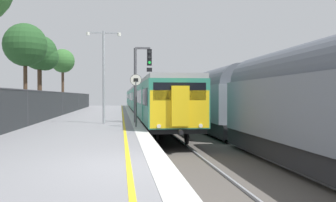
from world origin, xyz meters
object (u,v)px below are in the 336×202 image
object	(u,v)px
speed_limit_sign	(136,93)
freight_train_adjacent_track	(191,98)
commuter_train_at_platform	(142,99)
background_tree_centre	(63,62)
background_tree_back	(25,46)
signal_gantry	(140,75)
background_tree_left	(41,55)
platform_lamp_mid	(104,69)

from	to	relation	value
speed_limit_sign	freight_train_adjacent_track	bearing A→B (deg)	68.70
commuter_train_at_platform	speed_limit_sign	bearing A→B (deg)	-93.97
background_tree_centre	background_tree_back	xyz separation A→B (m)	(-0.24, -17.05, -0.40)
speed_limit_sign	background_tree_centre	bearing A→B (deg)	106.10
background_tree_back	freight_train_adjacent_track	bearing A→B (deg)	20.96
signal_gantry	commuter_train_at_platform	bearing A→B (deg)	86.44
commuter_train_at_platform	background_tree_centre	size ratio (longest dim) A/B	8.09
background_tree_left	background_tree_centre	world-z (taller)	background_tree_centre
commuter_train_at_platform	background_tree_back	xyz separation A→B (m)	(-9.81, -16.88, 4.10)
background_tree_left	background_tree_centre	bearing A→B (deg)	89.28
signal_gantry	speed_limit_sign	xyz separation A→B (m)	(-0.39, -3.16, -1.13)
platform_lamp_mid	commuter_train_at_platform	bearing A→B (deg)	81.38
background_tree_centre	signal_gantry	bearing A→B (deg)	-71.03
signal_gantry	platform_lamp_mid	xyz separation A→B (m)	(-2.15, -0.40, 0.35)
background_tree_left	background_tree_back	distance (m)	5.39
background_tree_back	background_tree_centre	bearing A→B (deg)	89.21
background_tree_back	commuter_train_at_platform	bearing A→B (deg)	59.84
speed_limit_sign	signal_gantry	bearing A→B (deg)	82.99
freight_train_adjacent_track	signal_gantry	distance (m)	13.13
background_tree_centre	commuter_train_at_platform	bearing A→B (deg)	-1.03
background_tree_centre	freight_train_adjacent_track	bearing A→B (deg)	-40.91
commuter_train_at_platform	background_tree_back	size ratio (longest dim) A/B	8.39
speed_limit_sign	background_tree_centre	xyz separation A→B (m)	(-7.73, 26.76, 4.02)
freight_train_adjacent_track	platform_lamp_mid	size ratio (longest dim) A/B	11.13
signal_gantry	background_tree_centre	world-z (taller)	background_tree_centre
signal_gantry	freight_train_adjacent_track	bearing A→B (deg)	65.24
commuter_train_at_platform	platform_lamp_mid	distance (m)	24.18
platform_lamp_mid	signal_gantry	bearing A→B (deg)	10.44
speed_limit_sign	platform_lamp_mid	xyz separation A→B (m)	(-1.77, 2.76, 1.47)
speed_limit_sign	background_tree_back	size ratio (longest dim) A/B	0.39
signal_gantry	background_tree_left	size ratio (longest dim) A/B	0.64
platform_lamp_mid	background_tree_centre	distance (m)	24.86
platform_lamp_mid	speed_limit_sign	bearing A→B (deg)	-57.38
commuter_train_at_platform	signal_gantry	world-z (taller)	signal_gantry
freight_train_adjacent_track	background_tree_back	xyz separation A→B (m)	(-13.81, -5.29, 3.96)
commuter_train_at_platform	background_tree_centre	xyz separation A→B (m)	(-9.57, 0.17, 4.50)
speed_limit_sign	background_tree_left	bearing A→B (deg)	117.54
background_tree_centre	speed_limit_sign	bearing A→B (deg)	-73.90
freight_train_adjacent_track	speed_limit_sign	distance (m)	16.11
freight_train_adjacent_track	background_tree_centre	world-z (taller)	background_tree_centre
background_tree_left	signal_gantry	bearing A→B (deg)	-55.32
freight_train_adjacent_track	background_tree_left	bearing A→B (deg)	179.60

